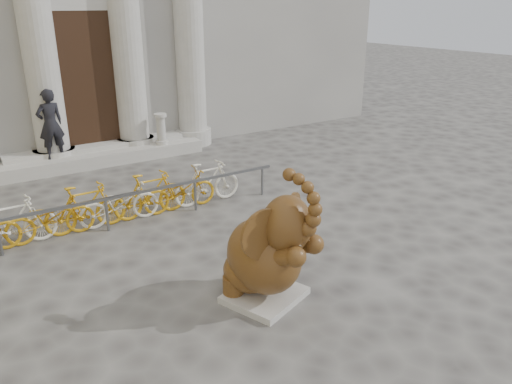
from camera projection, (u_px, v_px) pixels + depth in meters
ground at (293, 324)px, 7.30m from camera, size 80.00×80.00×0.00m
entrance_steps at (101, 156)px, 14.62m from camera, size 6.00×1.20×0.36m
elephant_statue at (267, 253)px, 7.63m from camera, size 1.51×1.78×2.25m
bike_rack at (102, 204)px, 10.31m from camera, size 8.00×0.53×1.00m
pedestrian at (50, 124)px, 13.53m from camera, size 0.75×0.54×1.91m
balustrade_post at (161, 130)px, 15.08m from camera, size 0.38×0.38×0.93m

